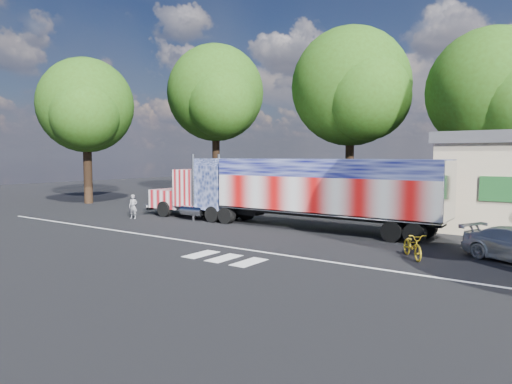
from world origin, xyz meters
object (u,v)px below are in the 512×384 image
Objects in this scene: bicycle at (413,246)px; tree_nw_a at (216,94)px; woman at (133,207)px; tree_n_mid at (352,87)px; tree_w_a at (86,106)px; coach_bus at (299,185)px; tree_ne_a at (493,91)px; semi_truck at (286,189)px.

tree_nw_a is at bearing 110.48° from bicycle.
woman is at bearing -70.59° from tree_nw_a.
tree_n_mid is 22.02m from tree_w_a.
bicycle is 29.06m from tree_nw_a.
tree_w_a is (-17.94, -12.68, -1.53)m from tree_n_mid.
tree_ne_a is at bearing 25.99° from coach_bus.
bicycle is 0.13× the size of tree_n_mid.
tree_nw_a is (-22.85, 15.36, 9.29)m from bicycle.
tree_n_mid is at bearing 84.52° from bicycle.
tree_nw_a is 23.16m from tree_ne_a.
semi_truck is 1.59× the size of tree_w_a.
woman is 0.11× the size of tree_n_mid.
tree_n_mid reaches higher than coach_bus.
woman is at bearing -139.91° from tree_ne_a.
coach_bus is at bearing 18.10° from tree_w_a.
semi_truck is 1.55× the size of coach_bus.
tree_ne_a is (18.10, 15.23, 7.51)m from woman.
tree_nw_a reaches higher than coach_bus.
bicycle is at bearing -25.77° from semi_truck.
woman is at bearing -21.08° from tree_w_a.
tree_w_a is (-28.58, -11.19, -0.18)m from tree_ne_a.
tree_nw_a is at bearing 86.32° from woman.
tree_nw_a is at bearing 158.54° from coach_bus.
semi_truck is 1.53× the size of tree_ne_a.
tree_n_mid is at bearing 42.88° from woman.
tree_ne_a reaches higher than bicycle.
semi_truck is at bearing -3.70° from tree_w_a.
tree_ne_a is at bearing 2.67° from tree_nw_a.
woman is 0.12× the size of tree_ne_a.
semi_truck is at bearing -37.87° from tree_nw_a.
tree_n_mid is (0.89, 7.11, 7.76)m from coach_bus.
semi_truck is 12.46× the size of woman.
bicycle is at bearing -10.49° from tree_w_a.
tree_w_a is at bearing 176.30° from semi_truck.
semi_truck is at bearing -80.90° from tree_n_mid.
tree_n_mid is at bearing 35.26° from tree_w_a.
woman reaches higher than bicycle.
tree_nw_a reaches higher than bicycle.
tree_nw_a is (-11.55, 4.54, 7.93)m from coach_bus.
woman is 13.41m from tree_w_a.
tree_w_a is (-17.05, -5.57, 6.23)m from coach_bus.
coach_bus is 15.70m from bicycle.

